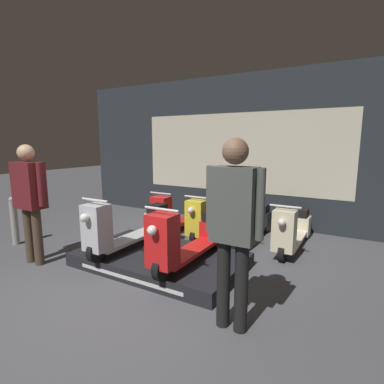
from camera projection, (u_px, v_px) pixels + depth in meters
name	position (u px, v px, depth m)	size (l,w,h in m)	color
ground_plane	(105.00, 302.00, 3.39)	(30.00, 30.00, 0.00)	#4C4C51
shop_wall_back	(238.00, 151.00, 6.53)	(8.41, 0.09, 3.20)	#23282D
display_platform	(160.00, 259.00, 4.37)	(2.38, 1.40, 0.19)	black
scooter_display_left	(129.00, 227.00, 4.53)	(0.46, 1.76, 0.86)	black
scooter_display_right	(190.00, 238.00, 4.00)	(0.46, 1.76, 0.86)	black
scooter_backrow_0	(179.00, 214.00, 6.14)	(0.46, 1.76, 0.86)	black
scooter_backrow_1	(212.00, 218.00, 5.77)	(0.46, 1.76, 0.86)	black
scooter_backrow_2	(250.00, 224.00, 5.40)	(0.46, 1.76, 0.86)	black
scooter_backrow_3	(293.00, 230.00, 5.03)	(0.46, 1.76, 0.86)	black
person_left_browsing	(30.00, 194.00, 4.30)	(0.62, 0.26, 1.75)	#473828
person_right_browsing	(234.00, 220.00, 2.74)	(0.56, 0.24, 1.83)	black
street_bollard	(14.00, 221.00, 5.22)	(0.12, 0.12, 0.86)	gray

